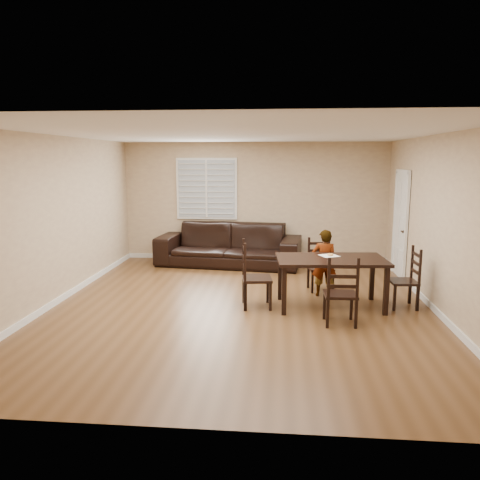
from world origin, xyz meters
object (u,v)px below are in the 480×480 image
object	(u,v)px
chair_near	(319,266)
chair_left	(249,277)
chair_far	(342,295)
chair_right	(411,280)
child	(324,263)
sofa	(229,245)
dining_table	(331,264)
donut	(330,254)

from	to	relation	value
chair_near	chair_left	bearing A→B (deg)	-144.59
chair_near	chair_far	world-z (taller)	chair_far
chair_left	chair_right	bearing A→B (deg)	-93.04
child	sofa	xyz separation A→B (m)	(-1.89, 2.23, -0.12)
dining_table	chair_near	distance (m)	1.10
child	sofa	distance (m)	2.92
chair_right	donut	size ratio (longest dim) A/B	9.81
child	chair_far	bearing A→B (deg)	94.77
dining_table	sofa	size ratio (longest dim) A/B	0.56
dining_table	child	bearing A→B (deg)	90.00
chair_right	sofa	distance (m)	4.21
chair_far	sofa	xyz separation A→B (m)	(-2.00, 3.73, 0.00)
chair_near	sofa	bearing A→B (deg)	126.89
chair_far	sofa	size ratio (longest dim) A/B	0.32
dining_table	chair_left	bearing A→B (deg)	-179.68
dining_table	sofa	bearing A→B (deg)	119.68
child	donut	world-z (taller)	child
dining_table	chair_left	distance (m)	1.31
chair_left	donut	distance (m)	1.37
dining_table	chair_near	size ratio (longest dim) A/B	1.88
chair_far	donut	world-z (taller)	chair_far
chair_left	sofa	xyz separation A→B (m)	(-0.65, 2.95, -0.03)
chair_right	child	bearing A→B (deg)	-114.32
chair_left	child	size ratio (longest dim) A/B	0.93
dining_table	donut	bearing A→B (deg)	83.66
chair_left	child	xyz separation A→B (m)	(1.24, 0.72, 0.09)
dining_table	chair_left	world-z (taller)	chair_left
chair_near	child	world-z (taller)	child
dining_table	sofa	world-z (taller)	sofa
dining_table	chair_right	bearing A→B (deg)	-0.10
child	donut	size ratio (longest dim) A/B	11.68
chair_near	dining_table	bearing A→B (deg)	-93.99
dining_table	chair_right	xyz separation A→B (m)	(1.26, 0.10, -0.26)
chair_left	chair_right	xyz separation A→B (m)	(2.54, 0.21, -0.04)
child	sofa	bearing A→B (deg)	-49.38
chair_near	chair_far	distance (m)	1.95
dining_table	chair_far	size ratio (longest dim) A/B	1.76
chair_far	chair_right	xyz separation A→B (m)	(1.19, 0.99, -0.01)
chair_left	chair_near	bearing A→B (deg)	-53.28
dining_table	child	xyz separation A→B (m)	(-0.05, 0.61, -0.13)
donut	chair_right	bearing A→B (deg)	-4.18
chair_far	sofa	world-z (taller)	chair_far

